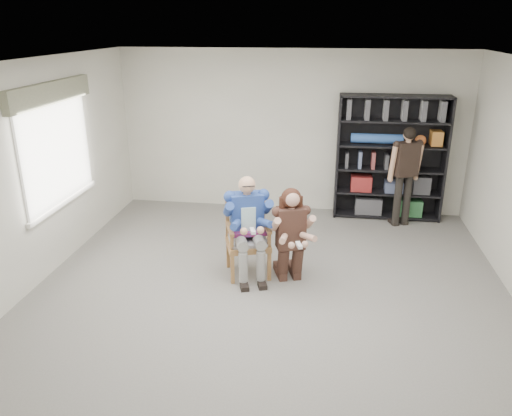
% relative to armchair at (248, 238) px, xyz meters
% --- Properties ---
extents(room_shell, '(6.00, 7.00, 2.80)m').
position_rel_armchair_xyz_m(room_shell, '(0.34, -0.86, 0.87)').
color(room_shell, beige).
rests_on(room_shell, ground).
extents(floor, '(6.00, 7.00, 0.01)m').
position_rel_armchair_xyz_m(floor, '(0.34, -0.86, -0.53)').
color(floor, slate).
rests_on(floor, ground).
extents(window_left, '(0.16, 2.00, 1.75)m').
position_rel_armchair_xyz_m(window_left, '(-2.61, 0.14, 1.10)').
color(window_left, white).
rests_on(window_left, room_shell).
extents(armchair, '(0.77, 0.75, 1.05)m').
position_rel_armchair_xyz_m(armchair, '(0.00, 0.00, 0.00)').
color(armchair, olive).
rests_on(armchair, floor).
extents(seated_man, '(0.82, 0.97, 1.37)m').
position_rel_armchair_xyz_m(seated_man, '(0.00, 0.00, 0.16)').
color(seated_man, navy).
rests_on(seated_man, floor).
extents(kneeling_woman, '(0.76, 0.97, 1.26)m').
position_rel_armchair_xyz_m(kneeling_woman, '(0.58, -0.12, 0.10)').
color(kneeling_woman, '#3A241D').
rests_on(kneeling_woman, floor).
extents(bookshelf, '(1.80, 0.38, 2.10)m').
position_rel_armchair_xyz_m(bookshelf, '(2.04, 2.42, 0.52)').
color(bookshelf, black).
rests_on(bookshelf, floor).
extents(standing_man, '(0.58, 0.45, 1.66)m').
position_rel_armchair_xyz_m(standing_man, '(2.26, 2.08, 0.30)').
color(standing_man, black).
rests_on(standing_man, floor).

